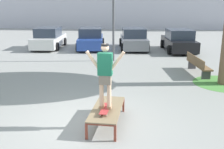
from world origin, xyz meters
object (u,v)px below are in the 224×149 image
object	(u,v)px
skate_box	(107,110)
car_grey	(134,39)
skateboard	(105,109)
car_black	(179,41)
car_white	(49,39)
park_bench	(198,64)
skater	(105,72)
car_blue	(91,39)

from	to	relation	value
skate_box	car_grey	bearing A→B (deg)	87.44
skateboard	car_black	xyz separation A→B (m)	(3.65, 12.06, 0.15)
car_white	car_black	world-z (taller)	same
car_white	park_bench	xyz separation A→B (m)	(9.24, -6.55, -0.24)
skater	car_black	distance (m)	12.63
skater	car_white	world-z (taller)	skater
car_white	skateboard	bearing A→B (deg)	-65.93
skater	park_bench	xyz separation A→B (m)	(3.64, 5.98, -1.08)
car_blue	park_bench	xyz separation A→B (m)	(6.15, -6.61, -0.24)
skate_box	car_grey	size ratio (longest dim) A/B	0.45
skateboard	car_white	world-z (taller)	car_white
car_blue	park_bench	size ratio (longest dim) A/B	1.80
skater	park_bench	size ratio (longest dim) A/B	0.70
park_bench	car_white	bearing A→B (deg)	144.69
car_white	car_blue	world-z (taller)	same
skateboard	car_white	xyz separation A→B (m)	(-5.60, 12.53, 0.15)
skate_box	park_bench	xyz separation A→B (m)	(3.63, 5.74, 0.03)
car_grey	car_black	xyz separation A→B (m)	(3.08, -0.65, 0.00)
skater	park_bench	world-z (taller)	skater
car_white	park_bench	distance (m)	11.33
car_black	car_grey	bearing A→B (deg)	168.04
car_white	park_bench	size ratio (longest dim) A/B	1.76
car_blue	car_white	bearing A→B (deg)	-178.80
skateboard	car_blue	world-z (taller)	car_blue
skateboard	car_blue	size ratio (longest dim) A/B	0.19
skate_box	car_blue	distance (m)	12.61
car_grey	skateboard	bearing A→B (deg)	-92.57
skate_box	car_black	bearing A→B (deg)	72.89
skate_box	car_black	xyz separation A→B (m)	(3.64, 11.82, 0.28)
skater	car_white	xyz separation A→B (m)	(-5.60, 12.53, -0.84)
park_bench	skate_box	bearing A→B (deg)	-122.31
skate_box	car_white	size ratio (longest dim) A/B	0.45
skate_box	car_blue	size ratio (longest dim) A/B	0.44
skateboard	skater	bearing A→B (deg)	86.73
park_bench	car_grey	bearing A→B (deg)	114.54
car_white	car_grey	world-z (taller)	same
skateboard	car_black	size ratio (longest dim) A/B	0.19
skater	car_blue	xyz separation A→B (m)	(-2.51, 12.59, -0.84)
car_white	car_blue	size ratio (longest dim) A/B	0.98
skateboard	park_bench	size ratio (longest dim) A/B	0.33
skate_box	skateboard	world-z (taller)	skateboard
skater	car_grey	size ratio (longest dim) A/B	0.39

